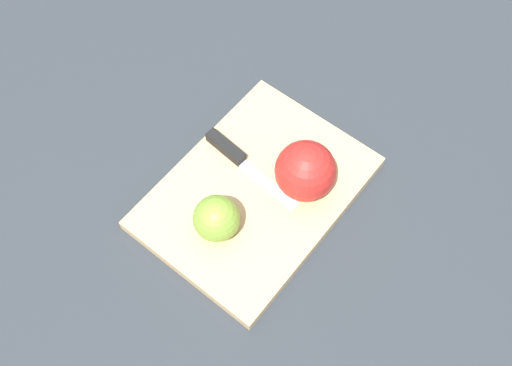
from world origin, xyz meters
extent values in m
plane|color=#282D33|center=(0.00, 0.00, 0.00)|extent=(4.00, 4.00, 0.00)
cube|color=tan|center=(0.00, 0.00, 0.01)|extent=(0.36, 0.29, 0.02)
sphere|color=olive|center=(-0.08, 0.02, 0.05)|extent=(0.07, 0.07, 0.07)
cylinder|color=#EFE5C6|center=(-0.08, 0.02, 0.05)|extent=(0.03, 0.06, 0.06)
sphere|color=red|center=(0.04, -0.06, 0.06)|extent=(0.09, 0.09, 0.09)
cylinder|color=#EFE5C6|center=(0.03, -0.06, 0.06)|extent=(0.02, 0.08, 0.08)
cube|color=silver|center=(0.02, -0.01, 0.02)|extent=(0.04, 0.11, 0.00)
cube|color=black|center=(0.04, 0.07, 0.03)|extent=(0.03, 0.07, 0.02)
camera|label=1|loc=(-0.36, -0.21, 0.80)|focal=42.00mm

